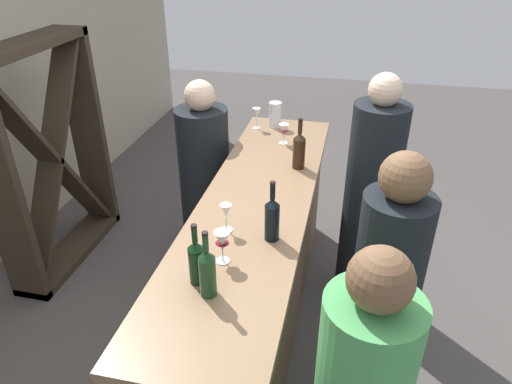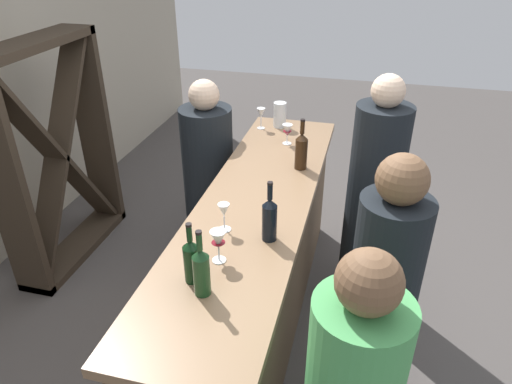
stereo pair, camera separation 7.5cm
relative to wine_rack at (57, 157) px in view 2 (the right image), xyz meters
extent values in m
plane|color=#4C4744|center=(-0.46, -1.65, -0.85)|extent=(12.00, 12.00, 0.00)
cube|color=brown|center=(-0.46, -1.65, -0.38)|extent=(2.51, 0.54, 0.94)
cube|color=#8C6B4C|center=(-0.46, -1.65, 0.11)|extent=(2.59, 0.62, 0.05)
cube|color=#33281E|center=(-0.53, 0.00, 0.00)|extent=(0.06, 0.28, 1.71)
cube|color=#33281E|center=(0.53, 0.00, 0.00)|extent=(0.06, 0.28, 1.71)
cube|color=#33281E|center=(0.00, 0.00, 0.82)|extent=(1.12, 0.28, 0.06)
cube|color=#33281E|center=(0.00, 0.00, -0.82)|extent=(1.12, 0.28, 0.06)
cube|color=#33281E|center=(0.00, 0.00, 0.00)|extent=(1.03, 0.20, 1.61)
cube|color=#33281E|center=(0.00, 0.00, 0.00)|extent=(1.03, 0.20, 1.61)
cylinder|color=#193D1E|center=(-1.27, -1.62, 0.23)|extent=(0.07, 0.07, 0.19)
cone|color=#193D1E|center=(-1.27, -1.62, 0.34)|extent=(0.07, 0.07, 0.04)
cylinder|color=#193D1E|center=(-1.27, -1.62, 0.40)|extent=(0.03, 0.03, 0.08)
cylinder|color=black|center=(-1.27, -1.62, 0.45)|extent=(0.03, 0.03, 0.01)
cylinder|color=black|center=(-1.20, -1.55, 0.23)|extent=(0.07, 0.07, 0.18)
cone|color=black|center=(-1.20, -1.55, 0.33)|extent=(0.07, 0.07, 0.03)
cylinder|color=black|center=(-1.20, -1.55, 0.39)|extent=(0.03, 0.03, 0.07)
cylinder|color=black|center=(-1.20, -1.55, 0.43)|extent=(0.03, 0.03, 0.01)
cylinder|color=black|center=(-0.81, -1.81, 0.23)|extent=(0.07, 0.07, 0.19)
cone|color=black|center=(-0.81, -1.81, 0.35)|extent=(0.07, 0.07, 0.04)
cylinder|color=black|center=(-0.81, -1.81, 0.41)|extent=(0.03, 0.03, 0.08)
cylinder|color=black|center=(-0.81, -1.81, 0.45)|extent=(0.03, 0.03, 0.01)
cylinder|color=#331E0F|center=(0.00, -1.83, 0.24)|extent=(0.08, 0.08, 0.20)
cone|color=#331E0F|center=(0.00, -1.83, 0.36)|extent=(0.08, 0.08, 0.04)
cylinder|color=#331E0F|center=(0.00, -1.83, 0.42)|extent=(0.03, 0.03, 0.08)
cylinder|color=black|center=(0.00, -1.83, 0.46)|extent=(0.03, 0.03, 0.01)
cylinder|color=white|center=(0.36, -1.67, 0.14)|extent=(0.06, 0.06, 0.00)
cylinder|color=white|center=(0.36, -1.67, 0.17)|extent=(0.01, 0.01, 0.06)
cone|color=white|center=(0.36, -1.67, 0.24)|extent=(0.07, 0.07, 0.08)
cone|color=maroon|center=(0.36, -1.67, 0.22)|extent=(0.06, 0.06, 0.03)
cylinder|color=white|center=(-1.04, -1.62, 0.14)|extent=(0.07, 0.07, 0.00)
cylinder|color=white|center=(-1.04, -1.62, 0.18)|extent=(0.01, 0.01, 0.07)
cone|color=white|center=(-1.04, -1.62, 0.26)|extent=(0.08, 0.08, 0.09)
cone|color=maroon|center=(-1.04, -1.62, 0.23)|extent=(0.06, 0.06, 0.03)
cylinder|color=white|center=(-0.79, -1.57, 0.14)|extent=(0.07, 0.07, 0.00)
cylinder|color=white|center=(-0.79, -1.57, 0.18)|extent=(0.01, 0.01, 0.08)
cone|color=white|center=(-0.79, -1.57, 0.25)|extent=(0.06, 0.06, 0.07)
cylinder|color=white|center=(0.60, -1.42, 0.14)|extent=(0.06, 0.06, 0.00)
cylinder|color=white|center=(0.60, -1.42, 0.18)|extent=(0.01, 0.01, 0.08)
cone|color=white|center=(0.60, -1.42, 0.26)|extent=(0.06, 0.06, 0.08)
cylinder|color=silver|center=(0.67, -1.55, 0.23)|extent=(0.10, 0.10, 0.19)
cylinder|color=black|center=(0.03, -2.31, -0.13)|extent=(0.38, 0.38, 1.44)
sphere|color=beige|center=(0.03, -2.31, 0.68)|extent=(0.20, 0.20, 0.20)
sphere|color=brown|center=(-1.51, -2.28, 0.54)|extent=(0.22, 0.22, 0.22)
cylinder|color=black|center=(-0.86, -2.39, -0.19)|extent=(0.42, 0.42, 1.33)
sphere|color=brown|center=(-0.86, -2.39, 0.58)|extent=(0.23, 0.23, 0.23)
cylinder|color=black|center=(0.32, -1.07, -0.25)|extent=(0.46, 0.46, 1.22)
sphere|color=beige|center=(0.32, -1.07, 0.46)|extent=(0.22, 0.22, 0.22)
camera|label=1|loc=(-2.70, -2.15, 1.50)|focal=32.80mm
camera|label=2|loc=(-2.68, -2.22, 1.50)|focal=32.80mm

